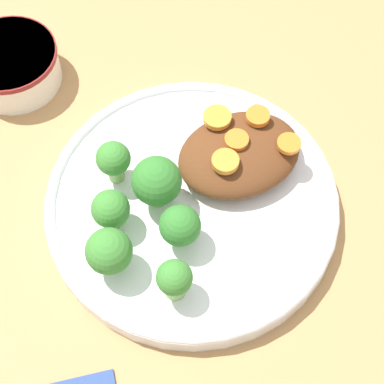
% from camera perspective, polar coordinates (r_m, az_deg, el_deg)
% --- Properties ---
extents(ground_plane, '(4.00, 4.00, 0.00)m').
position_cam_1_polar(ground_plane, '(0.64, -0.00, -1.60)').
color(ground_plane, tan).
extents(plate, '(0.29, 0.29, 0.03)m').
position_cam_1_polar(plate, '(0.63, -0.00, -0.99)').
color(plate, white).
rests_on(plate, ground_plane).
extents(dip_bowl, '(0.11, 0.11, 0.04)m').
position_cam_1_polar(dip_bowl, '(0.74, -15.77, 10.90)').
color(dip_bowl, white).
rests_on(dip_bowl, ground_plane).
extents(stew_mound, '(0.12, 0.09, 0.04)m').
position_cam_1_polar(stew_mound, '(0.63, 4.21, 3.36)').
color(stew_mound, '#5B3319').
rests_on(stew_mound, plate).
extents(broccoli_floret_0, '(0.04, 0.04, 0.05)m').
position_cam_1_polar(broccoli_floret_0, '(0.56, -7.39, -5.28)').
color(broccoli_floret_0, '#759E51').
rests_on(broccoli_floret_0, plate).
extents(broccoli_floret_1, '(0.05, 0.05, 0.06)m').
position_cam_1_polar(broccoli_floret_1, '(0.59, -3.16, 0.91)').
color(broccoli_floret_1, '#759E51').
rests_on(broccoli_floret_1, plate).
extents(broccoli_floret_2, '(0.03, 0.03, 0.05)m').
position_cam_1_polar(broccoli_floret_2, '(0.61, -6.99, 2.82)').
color(broccoli_floret_2, '#7FA85B').
rests_on(broccoli_floret_2, plate).
extents(broccoli_floret_3, '(0.04, 0.04, 0.05)m').
position_cam_1_polar(broccoli_floret_3, '(0.57, -1.07, -3.06)').
color(broccoli_floret_3, '#759E51').
rests_on(broccoli_floret_3, plate).
extents(broccoli_floret_4, '(0.04, 0.04, 0.05)m').
position_cam_1_polar(broccoli_floret_4, '(0.59, -7.24, -1.56)').
color(broccoli_floret_4, '#759E51').
rests_on(broccoli_floret_4, plate).
extents(broccoli_floret_5, '(0.03, 0.03, 0.05)m').
position_cam_1_polar(broccoli_floret_5, '(0.55, -1.57, -7.77)').
color(broccoli_floret_5, '#7FA85B').
rests_on(broccoli_floret_5, plate).
extents(carrot_slice_0, '(0.03, 0.03, 0.01)m').
position_cam_1_polar(carrot_slice_0, '(0.60, 2.98, 2.73)').
color(carrot_slice_0, orange).
rests_on(carrot_slice_0, stew_mound).
extents(carrot_slice_1, '(0.02, 0.02, 0.01)m').
position_cam_1_polar(carrot_slice_1, '(0.61, 8.52, 4.44)').
color(carrot_slice_1, orange).
rests_on(carrot_slice_1, stew_mound).
extents(carrot_slice_2, '(0.03, 0.03, 0.01)m').
position_cam_1_polar(carrot_slice_2, '(0.62, 2.27, 6.64)').
color(carrot_slice_2, orange).
rests_on(carrot_slice_2, stew_mound).
extents(carrot_slice_3, '(0.02, 0.02, 0.01)m').
position_cam_1_polar(carrot_slice_3, '(0.61, 3.99, 4.64)').
color(carrot_slice_3, orange).
rests_on(carrot_slice_3, stew_mound).
extents(carrot_slice_4, '(0.02, 0.02, 0.01)m').
position_cam_1_polar(carrot_slice_4, '(0.63, 5.87, 6.72)').
color(carrot_slice_4, orange).
rests_on(carrot_slice_4, stew_mound).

